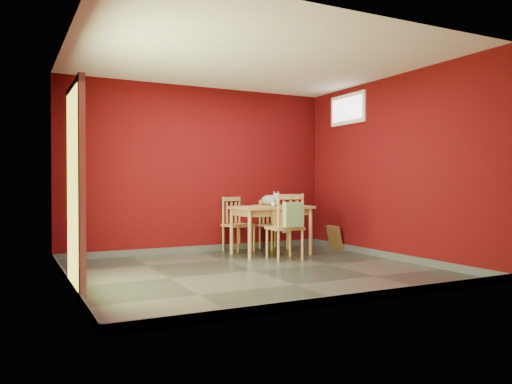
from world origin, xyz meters
name	(u,v)px	position (x,y,z in m)	size (l,w,h in m)	color
ground	(254,271)	(0.00, 0.00, 0.00)	(4.50, 4.50, 0.00)	#2D342D
room_shell	(254,267)	(0.00, 0.00, 0.05)	(4.50, 4.50, 4.50)	#4A0709
doorway	(74,183)	(-2.23, -0.40, 1.12)	(0.06, 1.01, 2.13)	#B7D838
window	(348,109)	(2.23, 1.00, 2.35)	(0.05, 0.90, 0.50)	white
outlet_plate	(285,229)	(1.60, 1.99, 0.30)	(0.08, 0.01, 0.12)	silver
dining_table	(271,212)	(0.90, 1.20, 0.67)	(1.26, 0.77, 0.76)	#A4784D
table_runner	(275,210)	(0.90, 1.09, 0.71)	(0.35, 0.68, 0.34)	olive
chair_far_left	(237,223)	(0.59, 1.82, 0.46)	(0.53, 0.53, 0.90)	#A4784D
chair_far_right	(272,224)	(1.24, 1.80, 0.43)	(0.45, 0.45, 0.84)	#A4784D
chair_near	(286,226)	(0.83, 0.62, 0.50)	(0.48, 0.48, 0.97)	#A4784D
tote_bag	(293,215)	(0.82, 0.39, 0.68)	(0.30, 0.18, 0.42)	#729D66
cat	(270,198)	(0.90, 1.23, 0.88)	(0.25, 0.48, 0.24)	slate
picture_frame	(335,237)	(2.19, 1.30, 0.20)	(0.18, 0.41, 0.40)	brown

